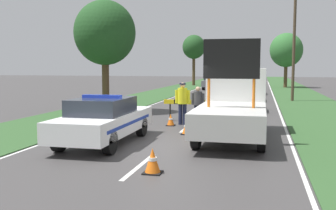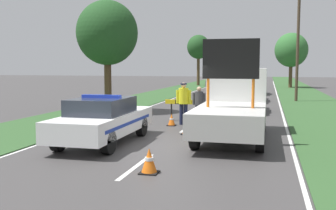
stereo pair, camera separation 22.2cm
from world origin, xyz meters
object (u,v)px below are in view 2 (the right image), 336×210
at_px(queued_car_sedan_silver, 254,85).
at_px(traffic_cone_centre_front, 172,120).
at_px(pedestrian_civilian, 199,102).
at_px(police_car, 103,120).
at_px(roadside_tree_mid_left, 198,47).
at_px(road_barrier, 196,104).
at_px(work_truck, 234,104).
at_px(queued_car_van_white, 248,89).
at_px(police_officer, 184,100).
at_px(utility_pole, 298,40).
at_px(traffic_cone_near_police, 149,161).
at_px(traffic_cone_behind_barrier, 212,112).
at_px(queued_car_suv_grey, 217,82).
at_px(queued_car_sedan_black, 244,98).
at_px(roadside_tree_near_left, 291,50).
at_px(traffic_cone_near_truck, 187,127).
at_px(roadside_tree_near_right, 107,33).

bearing_deg(queued_car_sedan_silver, traffic_cone_centre_front, 82.33).
relative_size(pedestrian_civilian, queued_car_sedan_silver, 0.38).
distance_m(police_car, roadside_tree_mid_left, 37.96).
bearing_deg(road_barrier, work_truck, -51.42).
bearing_deg(roadside_tree_mid_left, queued_car_van_white, -70.81).
bearing_deg(police_officer, traffic_cone_centre_front, 53.38).
bearing_deg(work_truck, traffic_cone_centre_front, -33.61).
bearing_deg(utility_pole, traffic_cone_centre_front, -113.90).
bearing_deg(utility_pole, roadside_tree_mid_left, 117.32).
bearing_deg(traffic_cone_centre_front, traffic_cone_near_police, -80.27).
bearing_deg(queued_car_sedan_silver, police_officer, 83.41).
xyz_separation_m(work_truck, road_barrier, (-1.97, 3.28, -0.35)).
relative_size(traffic_cone_behind_barrier, queued_car_suv_grey, 0.17).
relative_size(work_truck, utility_pole, 0.73).
xyz_separation_m(work_truck, police_officer, (-2.31, 2.24, -0.09)).
relative_size(traffic_cone_behind_barrier, queued_car_sedan_black, 0.17).
height_order(road_barrier, police_officer, police_officer).
xyz_separation_m(traffic_cone_behind_barrier, queued_car_suv_grey, (-2.76, 23.32, 0.39)).
height_order(road_barrier, queued_car_van_white, queued_car_van_white).
bearing_deg(pedestrian_civilian, road_barrier, 93.52).
height_order(traffic_cone_near_police, queued_car_sedan_silver, queued_car_sedan_silver).
bearing_deg(queued_car_sedan_silver, work_truck, 90.23).
distance_m(traffic_cone_behind_barrier, roadside_tree_near_left, 29.19).
bearing_deg(work_truck, traffic_cone_behind_barrier, -71.87).
xyz_separation_m(traffic_cone_near_police, roadside_tree_mid_left, (-5.98, 40.67, 4.51)).
relative_size(police_car, queued_car_suv_grey, 1.19).
height_order(work_truck, roadside_tree_mid_left, roadside_tree_mid_left).
bearing_deg(work_truck, pedestrian_civilian, -57.69).
bearing_deg(pedestrian_civilian, traffic_cone_behind_barrier, 55.20).
relative_size(police_car, traffic_cone_near_truck, 9.36).
bearing_deg(roadside_tree_near_right, traffic_cone_near_police, -62.71).
relative_size(traffic_cone_near_truck, roadside_tree_near_left, 0.09).
distance_m(road_barrier, roadside_tree_mid_left, 32.74).
bearing_deg(police_car, traffic_cone_behind_barrier, 65.01).
height_order(police_officer, roadside_tree_near_left, roadside_tree_near_left).
xyz_separation_m(traffic_cone_near_police, queued_car_suv_grey, (-2.66, 33.02, 0.44)).
distance_m(police_car, queued_car_suv_grey, 29.93).
bearing_deg(queued_car_van_white, queued_car_suv_grey, -73.41).
xyz_separation_m(traffic_cone_near_police, queued_car_van_white, (1.27, 19.83, 0.54)).
bearing_deg(work_truck, traffic_cone_near_police, 74.71).
relative_size(queued_car_van_white, queued_car_sedan_silver, 1.13).
height_order(queued_car_sedan_silver, roadside_tree_near_right, roadside_tree_near_right).
xyz_separation_m(road_barrier, police_officer, (-0.34, -1.04, 0.26)).
relative_size(work_truck, traffic_cone_near_police, 10.13).
xyz_separation_m(road_barrier, traffic_cone_near_police, (0.48, -8.64, -0.51)).
relative_size(police_car, work_truck, 0.83).
xyz_separation_m(queued_car_van_white, queued_car_suv_grey, (-3.93, 13.19, -0.09)).
relative_size(pedestrian_civilian, queued_car_suv_grey, 0.38).
bearing_deg(roadside_tree_mid_left, queued_car_suv_grey, -66.52).
xyz_separation_m(police_car, traffic_cone_behind_barrier, (2.59, 6.61, -0.41)).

